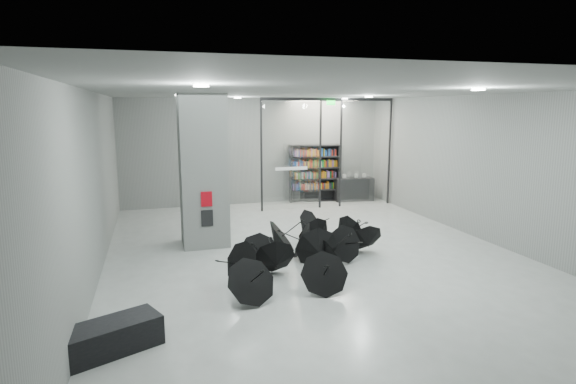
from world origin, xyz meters
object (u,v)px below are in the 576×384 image
object	(u,v)px
shop_counter	(353,189)
umbrella_cluster	(305,253)
bookshelf	(314,173)
bench	(111,337)
column	(203,171)

from	to	relation	value
shop_counter	umbrella_cluster	distance (m)	8.06
bookshelf	shop_counter	xyz separation A→B (m)	(1.53, -0.35, -0.65)
bench	bookshelf	distance (m)	12.21
shop_counter	umbrella_cluster	size ratio (longest dim) A/B	0.32
bench	bookshelf	world-z (taller)	bookshelf
column	bench	distance (m)	5.97
column	umbrella_cluster	distance (m)	3.61
shop_counter	umbrella_cluster	xyz separation A→B (m)	(-4.30, -6.82, -0.17)
bookshelf	umbrella_cluster	world-z (taller)	bookshelf
bookshelf	bench	bearing A→B (deg)	-114.16
column	shop_counter	xyz separation A→B (m)	(6.36, 4.40, -1.54)
column	bookshelf	distance (m)	6.83
shop_counter	bench	bearing A→B (deg)	-125.57
bench	umbrella_cluster	bearing A→B (deg)	11.41
column	umbrella_cluster	size ratio (longest dim) A/B	0.83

